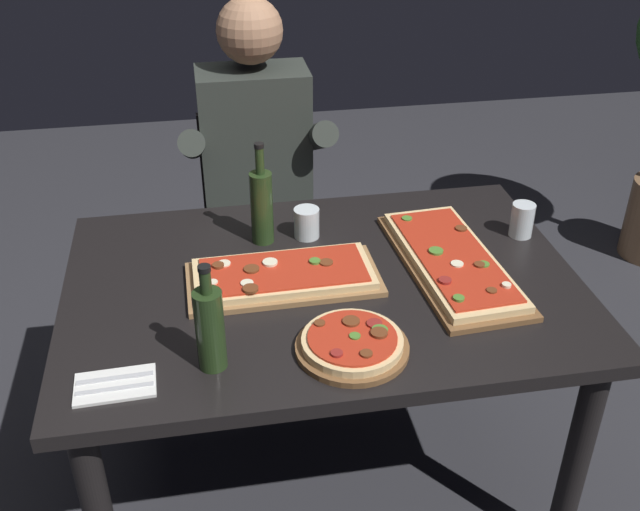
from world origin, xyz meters
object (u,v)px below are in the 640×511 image
Objects in this scene: pizza_rectangular_left at (452,261)px; tumbler_far_side at (522,222)px; diner_chair at (257,217)px; tumbler_near_camera at (307,225)px; wine_bottle_dark at (262,205)px; seated_diner at (257,170)px; pizza_rectangular_front at (283,276)px; dining_table at (323,309)px; pizza_round_far at (352,344)px; oil_bottle_amber at (210,328)px.

tumbler_far_side is (0.26, 0.14, 0.03)m from pizza_rectangular_left.
tumbler_near_camera is at bearing -80.75° from diner_chair.
wine_bottle_dark is 0.51m from seated_diner.
wine_bottle_dark is (-0.03, 0.23, 0.10)m from pizza_rectangular_front.
wine_bottle_dark is 0.78m from tumbler_far_side.
dining_table is 0.66m from tumbler_far_side.
diner_chair is (-0.10, 0.61, -0.29)m from tumbler_near_camera.
dining_table is 2.66× the size of pizza_rectangular_front.
pizza_rectangular_front is (-0.11, 0.01, 0.12)m from dining_table.
wine_bottle_dark reaches higher than pizza_rectangular_left.
pizza_round_far is 0.31× the size of diner_chair.
diner_chair is (-0.47, 0.85, -0.27)m from pizza_rectangular_left.
pizza_rectangular_left is 1.01m from diner_chair.
oil_bottle_amber reaches higher than tumbler_far_side.
pizza_rectangular_front is 0.89m from diner_chair.
pizza_round_far is at bearing -0.51° from oil_bottle_amber.
oil_bottle_amber is (-0.33, 0.00, 0.09)m from pizza_round_far.
oil_bottle_amber reaches higher than dining_table.
pizza_rectangular_left is (0.37, 0.01, 0.12)m from dining_table.
pizza_rectangular_front is 0.34m from pizza_round_far.
wine_bottle_dark reaches higher than tumbler_near_camera.
pizza_round_far is at bearing -84.07° from diner_chair.
tumbler_near_camera is 0.68m from diner_chair.
tumbler_near_camera is 0.64m from tumbler_far_side.
pizza_round_far is 1.00× the size of oil_bottle_amber.
tumbler_far_side is at bearing 10.09° from pizza_rectangular_front.
pizza_round_far is at bearing -74.45° from wine_bottle_dark.
seated_diner is at bearing 141.07° from tumbler_far_side.
tumbler_far_side is (0.61, 0.45, 0.03)m from pizza_round_far.
seated_diner is at bearing 123.00° from pizza_rectangular_left.
pizza_rectangular_left is 2.24× the size of oil_bottle_amber.
wine_bottle_dark reaches higher than oil_bottle_amber.
pizza_rectangular_left is at bearing -32.66° from tumbler_near_camera.
diner_chair is (0.21, 1.16, -0.36)m from oil_bottle_amber.
dining_table is at bearing 44.27° from oil_bottle_amber.
diner_chair reaches higher than tumbler_near_camera.
wine_bottle_dark is 3.40× the size of tumbler_near_camera.
pizza_rectangular_left and pizza_round_far have the same top height.
pizza_rectangular_left is (0.48, -0.00, -0.00)m from pizza_rectangular_front.
seated_diner is (-0.11, 0.74, 0.10)m from dining_table.
tumbler_near_camera is at bearing 91.44° from dining_table.
dining_table is 5.12× the size of pizza_round_far.
pizza_round_far is 2.98× the size of tumbler_near_camera.
dining_table is 0.33m from pizza_round_far.
pizza_round_far reaches higher than dining_table.
pizza_rectangular_front is at bearing 174.33° from dining_table.
dining_table is 0.88m from diner_chair.
oil_bottle_amber is at bearing -135.73° from dining_table.
tumbler_near_camera is (0.31, 0.55, -0.07)m from oil_bottle_amber.
wine_bottle_dark is 3.00× the size of tumbler_far_side.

